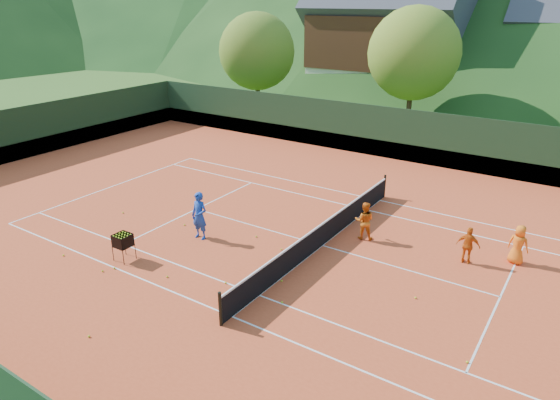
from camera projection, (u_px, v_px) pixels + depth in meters
The scene contains 28 objects.
ground at pixel (322, 246), 18.97m from camera, with size 400.00×400.00×0.00m, color #2C4F18.
clay_court at pixel (322, 246), 18.97m from camera, with size 40.00×24.00×0.02m, color #C1411F.
coach at pixel (199, 216), 19.21m from camera, with size 0.69×0.45×1.89m, color #1940A6.
student_a at pixel (364, 221), 19.24m from camera, with size 0.74×0.57×1.52m, color orange.
student_b at pixel (468, 245), 17.47m from camera, with size 0.80×0.33×1.37m, color #D85F13.
student_c at pixel (518, 245), 17.46m from camera, with size 0.70×0.46×1.44m, color orange.
tennis_ball_0 at pixel (282, 281), 16.52m from camera, with size 0.07×0.07×0.07m, color #B9D723.
tennis_ball_1 at pixel (281, 249), 18.60m from camera, with size 0.07×0.07×0.07m, color #B9D723.
tennis_ball_4 at pixel (416, 298), 15.59m from camera, with size 0.07×0.07×0.07m, color #B9D723.
tennis_ball_5 at pixel (256, 237), 19.59m from camera, with size 0.07×0.07×0.07m, color #B9D723.
tennis_ball_6 at pixel (114, 268), 17.30m from camera, with size 0.07×0.07×0.07m, color #B9D723.
tennis_ball_7 at pixel (226, 283), 16.41m from camera, with size 0.07×0.07×0.07m, color #B9D723.
tennis_ball_8 at pixel (123, 235), 19.75m from camera, with size 0.07×0.07×0.07m, color #B9D723.
tennis_ball_9 at pixel (467, 362), 12.83m from camera, with size 0.07×0.07×0.07m, color #B9D723.
tennis_ball_10 at pixel (167, 277), 16.77m from camera, with size 0.07×0.07×0.07m, color #B9D723.
tennis_ball_11 at pixel (89, 336), 13.81m from camera, with size 0.07×0.07×0.07m, color #B9D723.
tennis_ball_13 at pixel (282, 302), 15.36m from camera, with size 0.07×0.07×0.07m, color #B9D723.
tennis_ball_15 at pixel (63, 255), 18.17m from camera, with size 0.07×0.07×0.07m, color #B9D723.
tennis_ball_16 at pixel (184, 225), 20.61m from camera, with size 0.07×0.07×0.07m, color #B9D723.
tennis_ball_17 at pixel (123, 213), 21.78m from camera, with size 0.07×0.07×0.07m, color #B9D723.
tennis_ball_18 at pixel (103, 271), 17.12m from camera, with size 0.07×0.07×0.07m, color #B9D723.
court_lines at pixel (322, 245), 18.96m from camera, with size 23.83×11.03×0.00m.
tennis_net at pixel (323, 234), 18.78m from camera, with size 0.10×12.07×1.10m.
perimeter_fence at pixel (323, 215), 18.49m from camera, with size 40.40×24.24×3.00m.
ball_hopper at pixel (123, 241), 17.66m from camera, with size 0.57×0.57×1.00m.
chalet_left at pixel (388, 35), 45.16m from camera, with size 13.80×9.93×12.92m.
tree_a at pixel (257, 51), 39.24m from camera, with size 6.00×6.00×7.88m.
tree_b at pixel (414, 54), 34.53m from camera, with size 6.40×6.40×8.40m.
Camera 1 is at (8.00, -15.01, 8.74)m, focal length 32.00 mm.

